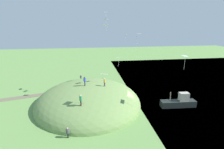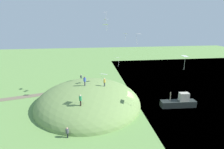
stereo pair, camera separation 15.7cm
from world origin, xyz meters
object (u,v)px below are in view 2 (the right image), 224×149
(kite_6, at_px, (105,13))
(person_watching_kites, at_px, (67,131))
(person_near_shore, at_px, (80,99))
(kite_2, at_px, (126,34))
(boat_on_lake, at_px, (179,102))
(kite_1, at_px, (118,58))
(kite_4, at_px, (105,25))
(kite_0, at_px, (104,75))
(kite_5, at_px, (106,20))
(kite_7, at_px, (185,57))
(person_on_hilltop, at_px, (104,81))
(person_walking_path, at_px, (81,77))
(person_with_child, at_px, (85,80))
(kite_3, at_px, (138,35))

(kite_6, bearing_deg, person_watching_kites, 66.65)
(person_near_shore, height_order, kite_2, kite_2)
(boat_on_lake, bearing_deg, kite_1, 159.03)
(kite_4, bearing_deg, kite_2, -170.17)
(person_watching_kites, xyz_separation_m, kite_1, (-8.84, -11.53, 7.69))
(person_watching_kites, bearing_deg, kite_0, 107.43)
(kite_5, bearing_deg, kite_7, 132.86)
(kite_7, bearing_deg, person_on_hilltop, -29.47)
(person_on_hilltop, distance_m, kite_4, 10.60)
(person_on_hilltop, height_order, person_walking_path, person_on_hilltop)
(person_on_hilltop, relative_size, kite_7, 0.73)
(person_watching_kites, distance_m, kite_4, 19.89)
(person_with_child, xyz_separation_m, kite_0, (-3.00, 6.60, 2.84))
(person_on_hilltop, relative_size, kite_2, 1.17)
(kite_6, distance_m, kite_7, 18.21)
(kite_3, relative_size, kite_5, 1.57)
(person_near_shore, bearing_deg, kite_3, 133.83)
(person_near_shore, height_order, kite_0, kite_0)
(kite_6, bearing_deg, person_walking_path, -39.17)
(person_on_hilltop, relative_size, kite_5, 1.16)
(boat_on_lake, distance_m, person_on_hilltop, 14.56)
(person_on_hilltop, xyz_separation_m, kite_7, (-11.70, 6.61, 5.63))
(person_with_child, distance_m, kite_6, 14.34)
(kite_6, bearing_deg, kite_7, 130.06)
(person_walking_path, distance_m, kite_7, 25.37)
(person_with_child, height_order, kite_0, kite_0)
(kite_1, xyz_separation_m, kite_3, (-3.35, 1.88, 4.52))
(kite_0, bearing_deg, kite_1, -113.24)
(kite_5, bearing_deg, kite_6, -89.50)
(kite_1, bearing_deg, kite_7, 136.93)
(person_with_child, distance_m, kite_7, 17.71)
(kite_3, xyz_separation_m, kite_7, (-5.59, 6.48, -2.91))
(person_near_shore, distance_m, kite_0, 5.17)
(person_near_shore, distance_m, kite_2, 15.89)
(person_walking_path, distance_m, kite_4, 15.88)
(kite_5, bearing_deg, kite_1, 119.70)
(person_on_hilltop, relative_size, person_walking_path, 1.04)
(kite_5, height_order, kite_6, kite_6)
(kite_5, distance_m, kite_6, 1.84)
(boat_on_lake, relative_size, kite_1, 3.66)
(boat_on_lake, relative_size, kite_0, 2.86)
(person_on_hilltop, xyz_separation_m, person_watching_kites, (6.09, 9.78, -3.67))
(person_walking_path, bearing_deg, person_watching_kites, 82.88)
(person_with_child, xyz_separation_m, kite_5, (-4.54, -4.71, 10.87))
(person_with_child, distance_m, kite_1, 7.57)
(person_walking_path, xyz_separation_m, person_near_shore, (-0.54, 16.99, 1.76))
(boat_on_lake, height_order, kite_7, kite_7)
(person_walking_path, xyz_separation_m, kite_6, (-5.67, 4.62, 14.87))
(kite_4, bearing_deg, kite_3, 151.92)
(person_watching_kites, height_order, kite_5, kite_5)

